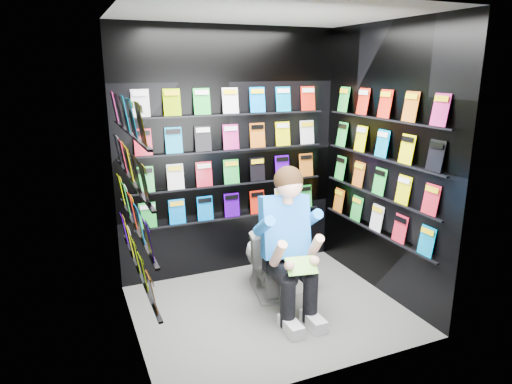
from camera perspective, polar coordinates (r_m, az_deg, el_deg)
name	(u,v)px	position (r m, az deg, el deg)	size (l,w,h in m)	color
floor	(269,310)	(4.40, 1.60, -14.50)	(2.40, 2.40, 0.00)	slate
ceiling	(271,13)	(3.84, 1.91, 21.51)	(2.40, 2.40, 0.00)	white
wall_back	(230,155)	(4.83, -3.25, 4.70)	(2.40, 0.04, 2.60)	black
wall_front	(333,205)	(3.07, 9.58, -1.64)	(2.40, 0.04, 2.60)	black
wall_left	(126,188)	(3.60, -15.89, 0.49)	(0.04, 2.00, 2.60)	black
wall_right	(383,163)	(4.54, 15.64, 3.50)	(0.04, 2.00, 2.60)	black
comics_back	(231,155)	(4.80, -3.13, 4.70)	(2.10, 0.06, 1.37)	#C05D17
comics_left	(130,187)	(3.60, -15.43, 0.61)	(0.06, 1.70, 1.37)	#C05D17
comics_right	(381,163)	(4.52, 15.35, 3.54)	(0.06, 1.70, 1.37)	#C05D17
toilet	(266,257)	(4.57, 1.20, -8.13)	(0.42, 0.75, 0.73)	white
longbox	(294,269)	(4.82, 4.76, -9.58)	(0.24, 0.43, 0.33)	white
longbox_lid	(294,253)	(4.74, 4.80, -7.61)	(0.26, 0.46, 0.03)	white
reader	(283,228)	(4.09, 3.43, -4.47)	(0.57, 0.83, 1.53)	blue
held_comic	(301,266)	(3.89, 5.70, -9.15)	(0.26, 0.01, 0.18)	green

